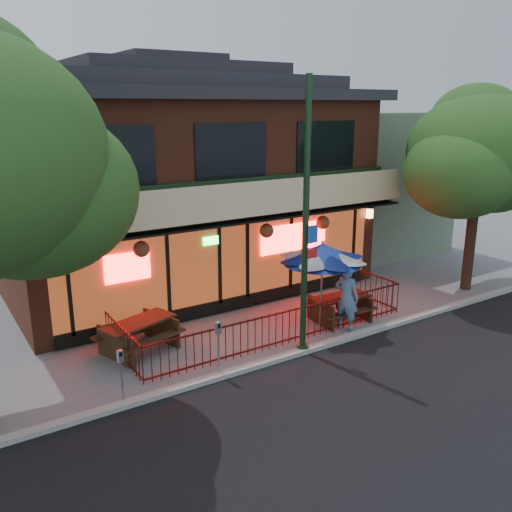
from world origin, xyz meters
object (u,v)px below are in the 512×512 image
(patio_umbrella, at_px, (323,253))
(pedestrian, at_px, (347,297))
(picnic_table_right, at_px, (340,304))
(street_light, at_px, (305,236))
(picnic_table_left, at_px, (139,331))
(parking_meter_near, at_px, (218,340))
(street_tree_right, at_px, (479,147))
(parking_meter_far, at_px, (121,368))

(patio_umbrella, xyz_separation_m, pedestrian, (0.45, -0.60, -1.23))
(picnic_table_right, bearing_deg, patio_umbrella, 180.00)
(picnic_table_right, bearing_deg, street_light, -153.94)
(patio_umbrella, height_order, pedestrian, patio_umbrella)
(picnic_table_left, height_order, parking_meter_near, parking_meter_near)
(street_tree_right, bearing_deg, patio_umbrella, 179.00)
(street_light, xyz_separation_m, parking_meter_near, (-2.53, 0.00, -2.20))
(picnic_table_left, bearing_deg, parking_meter_far, -118.66)
(street_light, distance_m, pedestrian, 2.96)
(street_light, distance_m, street_tree_right, 8.30)
(picnic_table_left, xyz_separation_m, picnic_table_right, (5.86, -1.28, -0.04))
(parking_meter_near, bearing_deg, patio_umbrella, 15.24)
(pedestrian, bearing_deg, street_light, 80.72)
(picnic_table_left, bearing_deg, street_tree_right, -6.81)
(picnic_table_right, relative_size, parking_meter_near, 1.37)
(street_tree_right, bearing_deg, parking_meter_far, -175.64)
(parking_meter_near, bearing_deg, picnic_table_left, 114.29)
(street_tree_right, height_order, parking_meter_far, street_tree_right)
(parking_meter_near, bearing_deg, street_light, -0.06)
(street_tree_right, relative_size, parking_meter_far, 5.41)
(pedestrian, bearing_deg, picnic_table_left, 47.65)
(street_light, bearing_deg, picnic_table_right, 26.06)
(picnic_table_right, distance_m, pedestrian, 0.82)
(street_tree_right, bearing_deg, pedestrian, -175.44)
(pedestrian, height_order, parking_meter_near, pedestrian)
(parking_meter_near, bearing_deg, pedestrian, 6.36)
(picnic_table_right, xyz_separation_m, patio_umbrella, (-0.75, 0.00, 1.70))
(pedestrian, xyz_separation_m, parking_meter_near, (-4.49, -0.50, -0.03))
(patio_umbrella, relative_size, pedestrian, 1.32)
(patio_umbrella, distance_m, parking_meter_far, 6.64)
(street_tree_right, distance_m, pedestrian, 7.29)
(parking_meter_far, bearing_deg, picnic_table_right, 8.74)
(street_light, xyz_separation_m, parking_meter_far, (-4.90, 0.00, -2.27))
(street_light, height_order, pedestrian, street_light)
(picnic_table_left, height_order, patio_umbrella, patio_umbrella)
(picnic_table_right, bearing_deg, parking_meter_near, -167.05)
(picnic_table_left, relative_size, pedestrian, 1.19)
(street_light, xyz_separation_m, picnic_table_right, (2.26, 1.10, -2.64))
(picnic_table_left, distance_m, pedestrian, 5.88)
(patio_umbrella, xyz_separation_m, parking_meter_far, (-6.41, -1.10, -1.33))
(street_tree_right, distance_m, picnic_table_right, 7.30)
(street_light, height_order, picnic_table_left, street_light)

